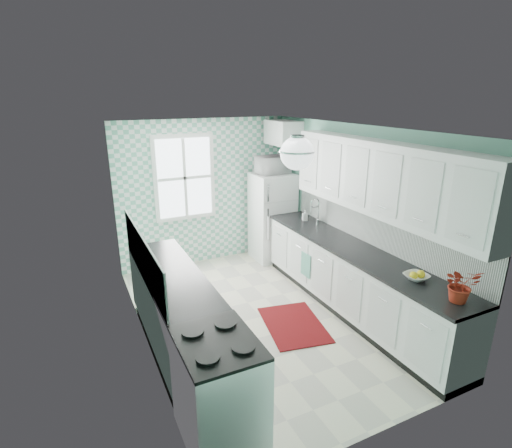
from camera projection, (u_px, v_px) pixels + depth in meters
name	position (u px, v px, depth m)	size (l,w,h in m)	color
floor	(261.00, 317.00, 5.43)	(3.00, 4.40, 0.02)	beige
ceiling	(261.00, 128.00, 4.63)	(3.00, 4.40, 0.02)	white
wall_back	(204.00, 192.00, 6.92)	(3.00, 0.02, 2.50)	#72B59D
wall_front	(386.00, 313.00, 3.14)	(3.00, 0.02, 2.50)	#72B59D
wall_left	(139.00, 250.00, 4.40)	(0.02, 4.40, 2.50)	#72B59D
wall_right	(356.00, 215.00, 5.65)	(0.02, 4.40, 2.50)	#72B59D
accent_wall	(205.00, 193.00, 6.90)	(3.00, 0.01, 2.50)	#66B298
window	(184.00, 178.00, 6.64)	(1.04, 0.05, 1.44)	white
backsplash_right	(374.00, 227.00, 5.32)	(0.02, 3.60, 0.51)	white
backsplash_left	(143.00, 256.00, 4.37)	(0.02, 2.15, 0.51)	white
upper_cabinets_right	(381.00, 179.00, 4.87)	(0.33, 3.20, 0.90)	white
upper_cabinet_fridge	(281.00, 132.00, 6.82)	(0.40, 0.74, 0.40)	white
ceiling_light	(297.00, 153.00, 4.01)	(0.34, 0.34, 0.35)	silver
base_cabinets_right	(353.00, 282.00, 5.44)	(0.60, 3.60, 0.90)	white
countertop_right	(354.00, 250.00, 5.28)	(0.63, 3.60, 0.04)	black
base_cabinets_left	(173.00, 310.00, 4.72)	(0.60, 2.15, 0.90)	white
countertop_left	(172.00, 274.00, 4.58)	(0.63, 2.15, 0.04)	black
fridge	(272.00, 217.00, 7.15)	(0.68, 0.68, 1.56)	silver
stove	(219.00, 389.00, 3.40)	(0.64, 0.80, 0.97)	white
sink	(309.00, 224.00, 6.25)	(0.48, 0.41, 0.53)	silver
rug	(294.00, 325.00, 5.23)	(0.71, 1.02, 0.02)	maroon
dish_towel	(306.00, 265.00, 5.89)	(0.02, 0.24, 0.36)	#4FA59F
fruit_bowl	(416.00, 277.00, 4.39)	(0.25, 0.25, 0.06)	white
potted_plant	(461.00, 285.00, 3.89)	(0.32, 0.28, 0.36)	#B61532
soap_bottle	(305.00, 215.00, 6.40)	(0.08, 0.08, 0.17)	#9FAFBF
microwave	(273.00, 165.00, 6.86)	(0.55, 0.37, 0.30)	white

